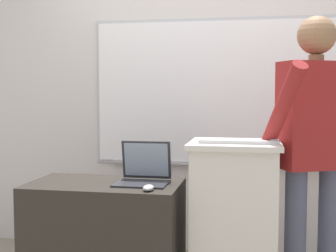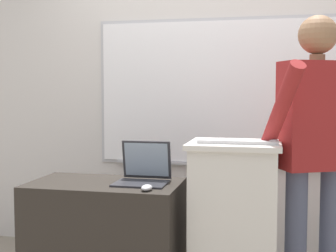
{
  "view_description": "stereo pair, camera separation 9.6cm",
  "coord_description": "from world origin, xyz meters",
  "px_view_note": "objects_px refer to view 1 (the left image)",
  "views": [
    {
      "loc": [
        0.43,
        -2.43,
        1.32
      ],
      "look_at": [
        -0.1,
        0.4,
        1.11
      ],
      "focal_mm": 50.0,
      "sensor_mm": 36.0,
      "label": 1
    },
    {
      "loc": [
        0.52,
        -2.41,
        1.32
      ],
      "look_at": [
        -0.1,
        0.4,
        1.11
      ],
      "focal_mm": 50.0,
      "sensor_mm": 36.0,
      "label": 2
    }
  ],
  "objects_px": {
    "person_presenter": "(314,139)",
    "computer_mouse_by_keyboard": "(273,140)",
    "wireless_keyboard": "(239,141)",
    "lectern_podium": "(234,226)",
    "computer_mouse_by_laptop": "(148,188)",
    "side_desk": "(106,243)",
    "laptop": "(144,170)"
  },
  "relations": [
    {
      "from": "laptop",
      "to": "computer_mouse_by_keyboard",
      "type": "relative_size",
      "value": 3.15
    },
    {
      "from": "wireless_keyboard",
      "to": "computer_mouse_by_keyboard",
      "type": "xyz_separation_m",
      "value": [
        0.2,
        0.02,
        0.01
      ]
    },
    {
      "from": "side_desk",
      "to": "laptop",
      "type": "distance_m",
      "value": 0.52
    },
    {
      "from": "laptop",
      "to": "computer_mouse_by_keyboard",
      "type": "height_order",
      "value": "computer_mouse_by_keyboard"
    },
    {
      "from": "computer_mouse_by_keyboard",
      "to": "computer_mouse_by_laptop",
      "type": "bearing_deg",
      "value": -163.77
    },
    {
      "from": "laptop",
      "to": "wireless_keyboard",
      "type": "bearing_deg",
      "value": -5.68
    },
    {
      "from": "person_presenter",
      "to": "computer_mouse_by_keyboard",
      "type": "relative_size",
      "value": 17.66
    },
    {
      "from": "person_presenter",
      "to": "side_desk",
      "type": "bearing_deg",
      "value": 163.46
    },
    {
      "from": "lectern_podium",
      "to": "computer_mouse_by_laptop",
      "type": "relative_size",
      "value": 10.21
    },
    {
      "from": "wireless_keyboard",
      "to": "computer_mouse_by_keyboard",
      "type": "bearing_deg",
      "value": 5.3
    },
    {
      "from": "person_presenter",
      "to": "laptop",
      "type": "relative_size",
      "value": 5.6
    },
    {
      "from": "laptop",
      "to": "computer_mouse_by_keyboard",
      "type": "bearing_deg",
      "value": -2.91
    },
    {
      "from": "lectern_podium",
      "to": "computer_mouse_by_laptop",
      "type": "xyz_separation_m",
      "value": [
        -0.47,
        -0.24,
        0.26
      ]
    },
    {
      "from": "person_presenter",
      "to": "wireless_keyboard",
      "type": "bearing_deg",
      "value": 178.25
    },
    {
      "from": "wireless_keyboard",
      "to": "computer_mouse_by_keyboard",
      "type": "height_order",
      "value": "computer_mouse_by_keyboard"
    },
    {
      "from": "side_desk",
      "to": "computer_mouse_by_laptop",
      "type": "height_order",
      "value": "computer_mouse_by_laptop"
    },
    {
      "from": "wireless_keyboard",
      "to": "lectern_podium",
      "type": "bearing_deg",
      "value": 111.4
    },
    {
      "from": "person_presenter",
      "to": "lectern_podium",
      "type": "bearing_deg",
      "value": 170.71
    },
    {
      "from": "person_presenter",
      "to": "computer_mouse_by_laptop",
      "type": "xyz_separation_m",
      "value": [
        -0.94,
        -0.38,
        -0.25
      ]
    },
    {
      "from": "lectern_podium",
      "to": "computer_mouse_by_keyboard",
      "type": "bearing_deg",
      "value": -10.72
    },
    {
      "from": "lectern_podium",
      "to": "person_presenter",
      "type": "height_order",
      "value": "person_presenter"
    },
    {
      "from": "lectern_podium",
      "to": "side_desk",
      "type": "height_order",
      "value": "lectern_podium"
    },
    {
      "from": "wireless_keyboard",
      "to": "computer_mouse_by_laptop",
      "type": "height_order",
      "value": "wireless_keyboard"
    },
    {
      "from": "lectern_podium",
      "to": "wireless_keyboard",
      "type": "bearing_deg",
      "value": -68.6
    },
    {
      "from": "laptop",
      "to": "side_desk",
      "type": "bearing_deg",
      "value": -165.8
    },
    {
      "from": "laptop",
      "to": "computer_mouse_by_laptop",
      "type": "height_order",
      "value": "laptop"
    },
    {
      "from": "person_presenter",
      "to": "computer_mouse_by_laptop",
      "type": "distance_m",
      "value": 1.04
    },
    {
      "from": "computer_mouse_by_laptop",
      "to": "side_desk",
      "type": "bearing_deg",
      "value": 150.11
    },
    {
      "from": "side_desk",
      "to": "computer_mouse_by_laptop",
      "type": "distance_m",
      "value": 0.54
    },
    {
      "from": "side_desk",
      "to": "computer_mouse_by_keyboard",
      "type": "height_order",
      "value": "computer_mouse_by_keyboard"
    },
    {
      "from": "person_presenter",
      "to": "wireless_keyboard",
      "type": "distance_m",
      "value": 0.49
    },
    {
      "from": "wireless_keyboard",
      "to": "computer_mouse_by_keyboard",
      "type": "relative_size",
      "value": 4.56
    }
  ]
}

